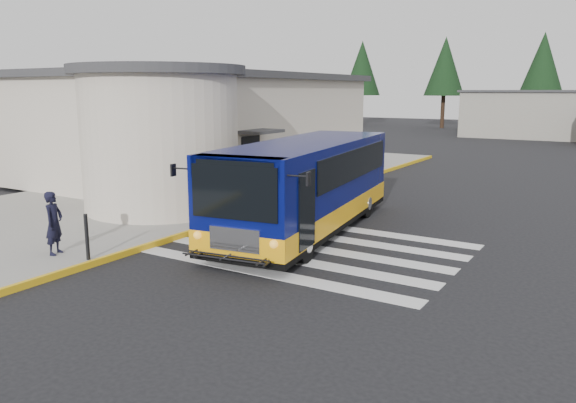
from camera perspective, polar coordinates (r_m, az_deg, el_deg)
The scene contains 9 objects.
ground at distance 15.58m, azimuth 5.10°, elevation -4.24°, with size 140.00×140.00×0.00m, color black.
sidewalk at distance 23.81m, azimuth -10.12°, elevation 1.20°, with size 10.00×34.00×0.15m, color gray.
curb_strip at distance 20.88m, azimuth 0.09°, elevation -0.00°, with size 0.12×34.00×0.16m, color gold.
station_building at distance 26.91m, azimuth -9.11°, elevation 7.71°, with size 12.70×18.70×4.80m.
crosswalk at distance 15.12m, azimuth 2.04°, elevation -4.66°, with size 8.00×5.35×0.01m.
transit_bus at distance 16.54m, azimuth 1.88°, elevation 1.27°, with size 4.19×9.78×2.69m.
pedestrian_a at distance 14.95m, azimuth -22.68°, elevation -2.03°, with size 0.57×0.38×1.58m, color black.
pedestrian_b at distance 19.03m, azimuth -12.23°, elevation 1.40°, with size 0.81×0.63×1.66m, color black.
bollard at distance 14.22m, azimuth -19.75°, elevation -3.41°, with size 0.09×0.09×1.12m, color black.
Camera 1 is at (6.67, -13.46, 4.13)m, focal length 35.00 mm.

